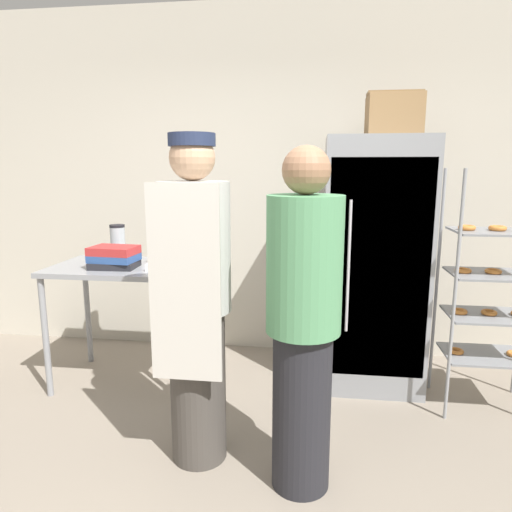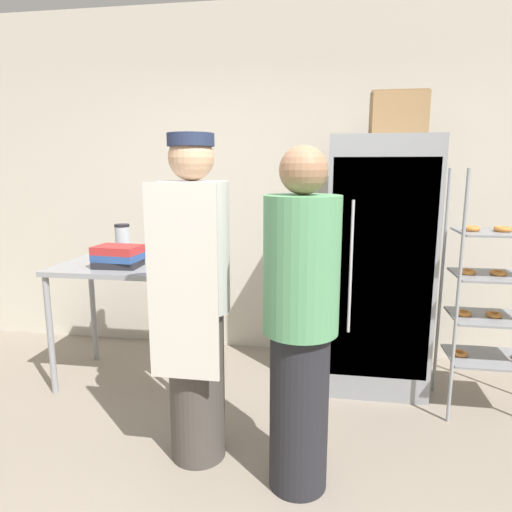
# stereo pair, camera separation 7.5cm
# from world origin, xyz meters

# --- Properties ---
(back_wall) EXTENTS (6.40, 0.12, 2.95)m
(back_wall) POSITION_xyz_m (0.00, 2.18, 1.47)
(back_wall) COLOR beige
(back_wall) RESTS_ON ground_plane
(refrigerator) EXTENTS (0.73, 0.73, 1.83)m
(refrigerator) POSITION_xyz_m (0.83, 1.61, 0.92)
(refrigerator) COLOR gray
(refrigerator) RESTS_ON ground_plane
(baking_rack) EXTENTS (0.61, 0.45, 1.61)m
(baking_rack) POSITION_xyz_m (1.57, 1.29, 0.81)
(baking_rack) COLOR #93969B
(baking_rack) RESTS_ON ground_plane
(prep_counter) EXTENTS (1.09, 0.68, 0.91)m
(prep_counter) POSITION_xyz_m (-0.96, 1.33, 0.80)
(prep_counter) COLOR gray
(prep_counter) RESTS_ON ground_plane
(donut_box) EXTENTS (0.28, 0.22, 0.27)m
(donut_box) POSITION_xyz_m (-0.61, 1.25, 0.96)
(donut_box) COLOR white
(donut_box) RESTS_ON prep_counter
(blender_pitcher) EXTENTS (0.15, 0.15, 0.27)m
(blender_pitcher) POSITION_xyz_m (-1.13, 1.57, 1.03)
(blender_pitcher) COLOR black
(blender_pitcher) RESTS_ON prep_counter
(binder_stack) EXTENTS (0.33, 0.25, 0.16)m
(binder_stack) POSITION_xyz_m (-1.02, 1.23, 0.99)
(binder_stack) COLOR #232328
(binder_stack) RESTS_ON prep_counter
(cardboard_storage_box) EXTENTS (0.37, 0.32, 0.30)m
(cardboard_storage_box) POSITION_xyz_m (0.93, 1.61, 1.98)
(cardboard_storage_box) COLOR #937047
(cardboard_storage_box) RESTS_ON refrigerator
(person_baker) EXTENTS (0.38, 0.40, 1.78)m
(person_baker) POSITION_xyz_m (-0.22, 0.48, 0.93)
(person_baker) COLOR #47423D
(person_baker) RESTS_ON ground_plane
(person_customer) EXTENTS (0.36, 0.36, 1.72)m
(person_customer) POSITION_xyz_m (0.36, 0.32, 0.88)
(person_customer) COLOR #232328
(person_customer) RESTS_ON ground_plane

